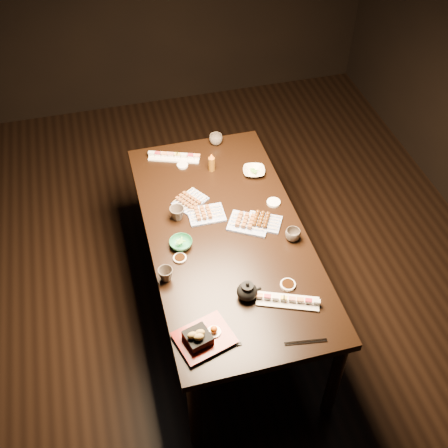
{
  "coord_description": "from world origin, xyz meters",
  "views": [
    {
      "loc": [
        -0.58,
        -2.25,
        3.12
      ],
      "look_at": [
        0.0,
        -0.04,
        0.77
      ],
      "focal_mm": 45.0,
      "sensor_mm": 36.0,
      "label": 1
    }
  ],
  "objects": [
    {
      "name": "ground",
      "position": [
        0.0,
        0.0,
        0.0
      ],
      "size": [
        5.0,
        5.0,
        0.0
      ],
      "primitive_type": "plane",
      "color": "black",
      "rests_on": "ground"
    },
    {
      "name": "dining_table",
      "position": [
        0.0,
        -0.09,
        0.38
      ],
      "size": [
        1.15,
        1.91,
        0.75
      ],
      "primitive_type": "cube",
      "rotation": [
        0.0,
        0.0,
        -0.15
      ],
      "color": "black",
      "rests_on": "ground"
    },
    {
      "name": "sushi_platter_near",
      "position": [
        0.19,
        -0.65,
        0.77
      ],
      "size": [
        0.34,
        0.2,
        0.04
      ],
      "primitive_type": null,
      "rotation": [
        0.0,
        0.0,
        -0.38
      ],
      "color": "white",
      "rests_on": "dining_table"
    },
    {
      "name": "sushi_platter_far",
      "position": [
        -0.15,
        0.66,
        0.77
      ],
      "size": [
        0.35,
        0.21,
        0.04
      ],
      "primitive_type": null,
      "rotation": [
        0.0,
        0.0,
        2.78
      ],
      "color": "white",
      "rests_on": "dining_table"
    },
    {
      "name": "yakitori_plate_center",
      "position": [
        -0.07,
        0.08,
        0.78
      ],
      "size": [
        0.22,
        0.16,
        0.05
      ],
      "primitive_type": null,
      "rotation": [
        0.0,
        0.0,
        -0.02
      ],
      "color": "#828EB6",
      "rests_on": "dining_table"
    },
    {
      "name": "yakitori_plate_right",
      "position": [
        0.15,
        -0.06,
        0.78
      ],
      "size": [
        0.29,
        0.26,
        0.06
      ],
      "primitive_type": null,
      "rotation": [
        0.0,
        0.0,
        -0.53
      ],
      "color": "#828EB6",
      "rests_on": "dining_table"
    },
    {
      "name": "yakitori_plate_left",
      "position": [
        -0.14,
        0.22,
        0.77
      ],
      "size": [
        0.24,
        0.23,
        0.05
      ],
      "primitive_type": null,
      "rotation": [
        0.0,
        0.0,
        0.58
      ],
      "color": "#828EB6",
      "rests_on": "dining_table"
    },
    {
      "name": "tsukune_plate",
      "position": [
        0.24,
        -0.07,
        0.78
      ],
      "size": [
        0.24,
        0.22,
        0.05
      ],
      "primitive_type": null,
      "rotation": [
        0.0,
        0.0,
        -0.52
      ],
      "color": "#828EB6",
      "rests_on": "dining_table"
    },
    {
      "name": "edamame_bowl_green",
      "position": [
        -0.27,
        -0.12,
        0.77
      ],
      "size": [
        0.16,
        0.16,
        0.04
      ],
      "primitive_type": "imported",
      "rotation": [
        0.0,
        0.0,
        -0.26
      ],
      "color": "#297D4D",
      "rests_on": "dining_table"
    },
    {
      "name": "edamame_bowl_cream",
      "position": [
        0.31,
        0.37,
        0.77
      ],
      "size": [
        0.17,
        0.17,
        0.03
      ],
      "primitive_type": "imported",
      "rotation": [
        0.0,
        0.0,
        -0.25
      ],
      "color": "beige",
      "rests_on": "dining_table"
    },
    {
      "name": "tempura_tray",
      "position": [
        -0.28,
        -0.76,
        0.8
      ],
      "size": [
        0.32,
        0.28,
        0.1
      ],
      "primitive_type": null,
      "rotation": [
        0.0,
        0.0,
        0.28
      ],
      "color": "black",
      "rests_on": "dining_table"
    },
    {
      "name": "teacup_near_left",
      "position": [
        -0.4,
        -0.34,
        0.79
      ],
      "size": [
        0.11,
        0.11,
        0.08
      ],
      "primitive_type": "imported",
      "rotation": [
        0.0,
        0.0,
        -0.41
      ],
      "color": "#4C433A",
      "rests_on": "dining_table"
    },
    {
      "name": "teacup_mid_right",
      "position": [
        0.36,
        -0.23,
        0.78
      ],
      "size": [
        0.11,
        0.11,
        0.07
      ],
      "primitive_type": "imported",
      "rotation": [
        0.0,
        0.0,
        -0.42
      ],
      "color": "#4C433A",
      "rests_on": "dining_table"
    },
    {
      "name": "teacup_far_left",
      "position": [
        -0.25,
        0.1,
        0.79
      ],
      "size": [
        0.12,
        0.12,
        0.08
      ],
      "primitive_type": "imported",
      "rotation": [
        0.0,
        0.0,
        -0.52
      ],
      "color": "#4C433A",
      "rests_on": "dining_table"
    },
    {
      "name": "teacup_far_right",
      "position": [
        0.15,
        0.74,
        0.79
      ],
      "size": [
        0.11,
        0.11,
        0.07
      ],
      "primitive_type": "imported",
      "rotation": [
        0.0,
        0.0,
        -0.2
      ],
      "color": "#4C433A",
      "rests_on": "dining_table"
    },
    {
      "name": "teapot",
      "position": [
        -0.01,
        -0.56,
        0.81
      ],
      "size": [
        0.15,
        0.15,
        0.11
      ],
      "primitive_type": null,
      "rotation": [
        0.0,
        0.0,
        -0.13
      ],
      "color": "black",
      "rests_on": "dining_table"
    },
    {
      "name": "condiment_bottle",
      "position": [
        0.06,
        0.48,
        0.82
      ],
      "size": [
        0.05,
        0.05,
        0.13
      ],
      "primitive_type": "cylinder",
      "rotation": [
        0.0,
        0.0,
        -0.26
      ],
      "color": "brown",
      "rests_on": "dining_table"
    },
    {
      "name": "sauce_dish_west",
      "position": [
        -0.3,
        -0.22,
        0.76
      ],
      "size": [
        0.09,
        0.09,
        0.01
      ],
      "primitive_type": "cylinder",
      "rotation": [
        0.0,
        0.0,
        0.17
      ],
      "color": "white",
      "rests_on": "dining_table"
    },
    {
      "name": "sauce_dish_east",
      "position": [
        0.35,
        0.08,
        0.76
      ],
      "size": [
        0.09,
        0.09,
        0.01
      ],
      "primitive_type": "cylinder",
      "rotation": [
        0.0,
        0.0,
        0.05
      ],
      "color": "white",
      "rests_on": "dining_table"
    },
    {
      "name": "sauce_dish_se",
      "position": [
        0.22,
        -0.55,
        0.76
      ],
      "size": [
        0.1,
        0.1,
        0.01
      ],
      "primitive_type": "cylinder",
      "rotation": [
        0.0,
        0.0,
        -0.3
      ],
      "color": "white",
      "rests_on": "dining_table"
    },
    {
      "name": "sauce_dish_nw",
      "position": [
        -0.12,
        0.56,
        0.76
      ],
      "size": [
        0.09,
        0.09,
        0.01
      ],
      "primitive_type": "cylinder",
      "rotation": [
        0.0,
        0.0,
        -0.2
      ],
      "color": "white",
      "rests_on": "dining_table"
    },
    {
      "name": "chopsticks_near",
      "position": [
        -0.23,
        -0.83,
        0.75
      ],
      "size": [
        0.23,
        0.03,
        0.01
      ],
      "primitive_type": null,
      "rotation": [
        0.0,
        0.0,
        0.03
      ],
      "color": "black",
      "rests_on": "dining_table"
    },
    {
      "name": "chopsticks_se",
      "position": [
        0.19,
        -0.9,
        0.75
      ],
      "size": [
        0.21,
        0.05,
        0.01
      ],
      "primitive_type": null,
      "rotation": [
        0.0,
        0.0,
        -0.14
      ],
      "color": "black",
      "rests_on": "dining_table"
    }
  ]
}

